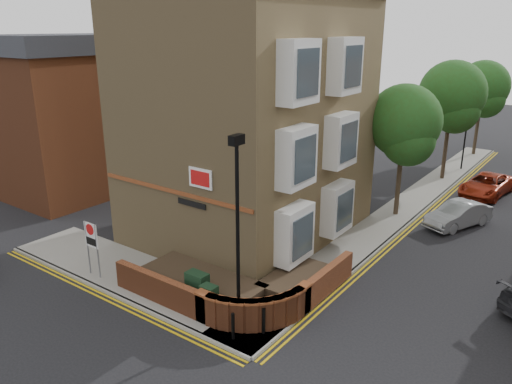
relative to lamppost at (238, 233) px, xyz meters
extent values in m
plane|color=black|center=(-1.60, -1.20, -3.34)|extent=(120.00, 120.00, 0.00)
cube|color=gray|center=(-5.10, 0.30, -3.28)|extent=(13.00, 3.00, 0.12)
cube|color=gray|center=(0.40, 14.80, -3.28)|extent=(2.00, 32.00, 0.12)
cube|color=gray|center=(-5.10, -1.20, -3.28)|extent=(13.00, 0.15, 0.12)
cube|color=gray|center=(1.40, 14.80, -3.28)|extent=(0.15, 32.00, 0.12)
cube|color=gold|center=(-5.10, -1.45, -3.34)|extent=(13.00, 0.28, 0.01)
cube|color=gold|center=(1.65, 14.80, -3.34)|extent=(0.28, 32.00, 0.01)
cube|color=#8F764C|center=(-4.60, 6.80, 2.28)|extent=(8.00, 10.00, 11.00)
cube|color=brown|center=(-4.60, 1.77, -0.02)|extent=(7.80, 0.06, 0.15)
cube|color=white|center=(-3.10, 1.76, 0.78)|extent=(1.10, 0.05, 0.75)
cube|color=black|center=(-3.60, 1.76, -0.32)|extent=(1.40, 0.04, 0.22)
cylinder|color=black|center=(0.00, 0.00, -0.22)|extent=(0.12, 0.12, 6.00)
cylinder|color=black|center=(0.00, 0.00, -2.82)|extent=(0.20, 0.20, 0.80)
cube|color=black|center=(0.00, 0.00, 2.93)|extent=(0.25, 0.50, 0.30)
cube|color=#16331A|center=(-1.90, 0.10, -2.62)|extent=(0.80, 0.45, 1.20)
cube|color=#16331A|center=(-1.10, -0.20, -2.67)|extent=(0.55, 0.40, 1.10)
cylinder|color=black|center=(0.40, -0.80, -2.77)|extent=(0.11, 0.11, 0.90)
cylinder|color=black|center=(1.00, 0.00, -2.77)|extent=(0.11, 0.11, 0.90)
cylinder|color=slate|center=(-6.90, -0.70, -2.12)|extent=(0.06, 0.06, 2.20)
cylinder|color=slate|center=(-6.30, -0.70, -2.12)|extent=(0.06, 0.06, 2.20)
cube|color=white|center=(-6.60, -0.70, -1.52)|extent=(0.72, 0.04, 1.00)
cylinder|color=red|center=(-6.60, -0.73, -1.27)|extent=(0.44, 0.02, 0.44)
cube|color=brown|center=(-16.60, 6.80, 0.66)|extent=(6.00, 10.00, 8.00)
cube|color=#27292E|center=(-16.60, 6.80, 5.16)|extent=(6.40, 10.40, 1.00)
cylinder|color=#382B1E|center=(0.40, 12.80, -0.95)|extent=(0.24, 0.24, 4.55)
sphere|color=#264C19|center=(0.40, 12.80, 1.65)|extent=(3.64, 3.64, 3.64)
sphere|color=#264C19|center=(0.80, 12.50, 0.81)|extent=(2.60, 2.60, 2.60)
sphere|color=#264C19|center=(0.10, 13.20, 1.20)|extent=(2.86, 2.86, 2.86)
cylinder|color=#382B1E|center=(0.40, 20.80, -0.70)|extent=(0.24, 0.24, 5.04)
sphere|color=#264C19|center=(0.40, 20.80, 2.18)|extent=(4.03, 4.03, 4.03)
sphere|color=#264C19|center=(0.80, 20.50, 1.24)|extent=(2.88, 2.88, 2.88)
sphere|color=#264C19|center=(0.10, 21.20, 1.67)|extent=(3.17, 3.17, 3.17)
cylinder|color=#382B1E|center=(0.40, 28.80, -0.84)|extent=(0.24, 0.24, 4.76)
sphere|color=#264C19|center=(0.40, 28.80, 1.88)|extent=(3.81, 3.81, 3.81)
sphere|color=#264C19|center=(0.80, 28.50, 0.99)|extent=(2.72, 2.72, 2.72)
sphere|color=#264C19|center=(0.10, 29.20, 1.40)|extent=(2.99, 2.99, 2.99)
cylinder|color=black|center=(0.80, 23.80, -1.62)|extent=(0.10, 0.10, 3.20)
imported|color=black|center=(0.80, 23.80, 0.48)|extent=(0.20, 0.16, 1.00)
imported|color=gray|center=(3.40, 13.20, -2.73)|extent=(2.62, 3.92, 1.22)
imported|color=#9E2711|center=(3.40, 19.18, -2.72)|extent=(2.57, 4.67, 1.24)
camera|label=1|loc=(8.85, -11.17, 6.06)|focal=35.00mm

